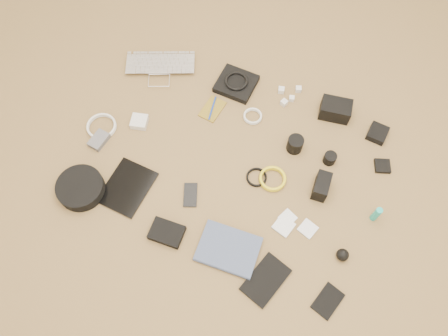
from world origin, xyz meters
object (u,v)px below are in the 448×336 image
at_px(laptop, 160,72).
at_px(paperback, 221,270).
at_px(headphone_case, 81,188).
at_px(tablet, 127,187).
at_px(phone, 190,195).
at_px(dslr_camera, 335,110).

relative_size(laptop, paperback, 1.42).
xyz_separation_m(headphone_case, paperback, (0.71, -0.09, -0.02)).
bearing_deg(headphone_case, tablet, 26.42).
xyz_separation_m(laptop, phone, (0.43, -0.56, -0.01)).
bearing_deg(headphone_case, laptop, 87.48).
xyz_separation_m(dslr_camera, phone, (-0.47, -0.66, -0.04)).
relative_size(laptop, dslr_camera, 2.46).
relative_size(tablet, phone, 2.12).
bearing_deg(paperback, phone, 41.63).
bearing_deg(dslr_camera, paperback, -111.48).
bearing_deg(phone, tablet, 173.26).
bearing_deg(paperback, laptop, 36.71).
distance_m(laptop, headphone_case, 0.73).
relative_size(tablet, headphone_case, 1.16).
bearing_deg(phone, laptop, 105.29).
bearing_deg(laptop, dslr_camera, -16.62).
height_order(dslr_camera, tablet, dslr_camera).
distance_m(laptop, paperback, 1.07).
bearing_deg(laptop, headphone_case, -115.59).
distance_m(laptop, phone, 0.70).
bearing_deg(headphone_case, paperback, -7.43).
height_order(dslr_camera, paperback, dslr_camera).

